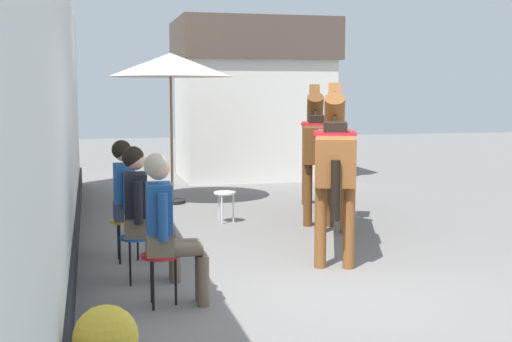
% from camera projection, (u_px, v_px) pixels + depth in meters
% --- Properties ---
extents(ground_plane, '(40.00, 40.00, 0.00)m').
position_uv_depth(ground_plane, '(254.00, 231.00, 9.70)').
color(ground_plane, slate).
extents(pub_facade_wall, '(0.34, 14.00, 3.40)m').
position_uv_depth(pub_facade_wall, '(55.00, 128.00, 7.48)').
color(pub_facade_wall, white).
rests_on(pub_facade_wall, ground_plane).
extents(distant_cottage, '(3.40, 2.60, 3.50)m').
position_uv_depth(distant_cottage, '(252.00, 97.00, 15.64)').
color(distant_cottage, silver).
rests_on(distant_cottage, ground_plane).
extents(seated_visitor_near, '(0.61, 0.49, 1.39)m').
position_uv_depth(seated_visitor_near, '(166.00, 221.00, 6.22)').
color(seated_visitor_near, red).
rests_on(seated_visitor_near, ground_plane).
extents(seated_visitor_middle, '(0.61, 0.49, 1.39)m').
position_uv_depth(seated_visitor_middle, '(143.00, 207.00, 7.00)').
color(seated_visitor_middle, '#194C99').
rests_on(seated_visitor_middle, ground_plane).
extents(seated_visitor_far, '(0.61, 0.49, 1.39)m').
position_uv_depth(seated_visitor_far, '(130.00, 194.00, 7.89)').
color(seated_visitor_far, gold).
rests_on(seated_visitor_far, ground_plane).
extents(saddled_horse_near, '(1.26, 2.87, 2.06)m').
position_uv_depth(saddled_horse_near, '(335.00, 154.00, 8.61)').
color(saddled_horse_near, brown).
rests_on(saddled_horse_near, ground_plane).
extents(saddled_horse_far, '(1.13, 2.91, 2.06)m').
position_uv_depth(saddled_horse_far, '(317.00, 141.00, 10.98)').
color(saddled_horse_far, brown).
rests_on(saddled_horse_far, ground_plane).
extents(cafe_parasol, '(2.10, 2.10, 2.58)m').
position_uv_depth(cafe_parasol, '(171.00, 66.00, 11.81)').
color(cafe_parasol, black).
rests_on(cafe_parasol, ground_plane).
extents(spare_stool_white, '(0.32, 0.32, 0.46)m').
position_uv_depth(spare_stool_white, '(225.00, 196.00, 10.26)').
color(spare_stool_white, white).
rests_on(spare_stool_white, ground_plane).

